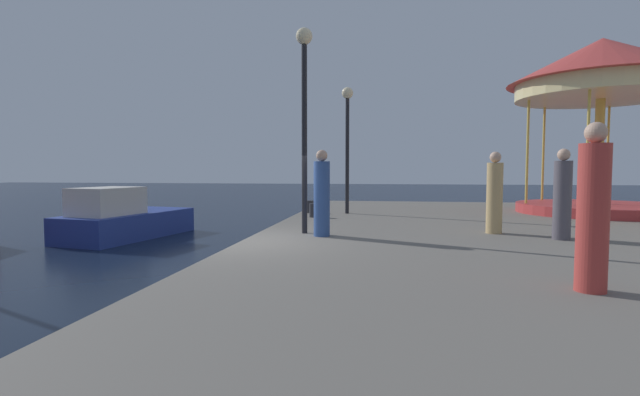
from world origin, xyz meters
The scene contains 11 objects.
ground_plane centered at (0.00, 0.00, 0.00)m, with size 120.00×120.00×0.00m, color black.
motorboat_blue centered at (-5.51, 4.77, 0.61)m, with size 2.73×4.72×1.65m.
carousel centered at (9.44, 7.01, 4.89)m, with size 5.58×5.58×5.50m.
lamp_post_near_edge centered at (1.04, 1.16, 3.82)m, with size 0.36×0.36×4.44m.
lamp_post_mid_promenade centered at (1.56, 5.81, 3.55)m, with size 0.36×0.36×3.97m.
bollard_north centered at (0.69, 4.51, 1.00)m, with size 0.24×0.24×0.40m, color #2D2D33.
bollard_south centered at (0.36, 5.82, 1.00)m, with size 0.24×0.24×0.40m, color #2D2D33.
person_by_the_water centered at (5.15, 1.76, 1.64)m, with size 0.34×0.34×1.79m.
person_near_carousel centered at (1.47, 0.78, 1.65)m, with size 0.34×0.34×1.81m.
person_mid_promenade centered at (6.29, 1.03, 1.65)m, with size 0.34×0.34×1.81m.
person_far_corner centered at (5.16, -3.10, 1.71)m, with size 0.34×0.34×1.94m.
Camera 1 is at (2.84, -8.72, 2.21)m, focal length 25.79 mm.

